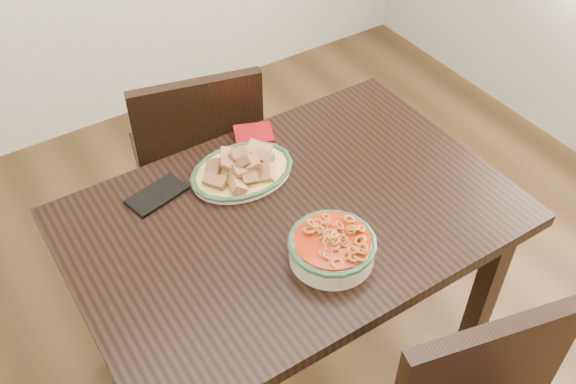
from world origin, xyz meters
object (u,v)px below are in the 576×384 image
chair_far (198,158)px  noodle_bowl (332,246)px  dining_table (292,238)px  smartphone (157,195)px  fish_plate (241,163)px

chair_far → noodle_bowl: (-0.01, -0.80, 0.29)m
dining_table → smartphone: size_ratio=7.25×
fish_plate → dining_table: bearing=-80.0°
dining_table → chair_far: size_ratio=1.33×
chair_far → fish_plate: 0.51m
chair_far → noodle_bowl: bearing=103.1°
noodle_bowl → dining_table: bearing=88.8°
fish_plate → noodle_bowl: 0.39m
fish_plate → smartphone: (-0.24, 0.05, -0.04)m
noodle_bowl → fish_plate: bearing=94.8°
chair_far → noodle_bowl: size_ratio=3.97×
noodle_bowl → smartphone: size_ratio=1.38×
fish_plate → smartphone: bearing=168.7°
chair_far → smartphone: size_ratio=5.46×
dining_table → chair_far: 0.63m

